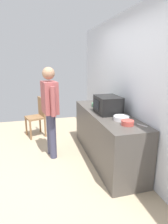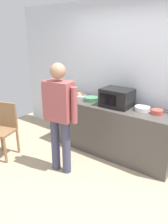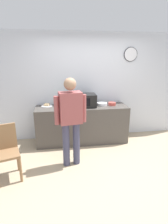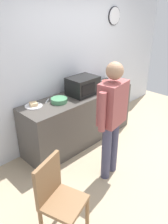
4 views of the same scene
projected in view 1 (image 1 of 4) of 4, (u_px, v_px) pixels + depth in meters
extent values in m
plane|color=tan|center=(40.00, 172.00, 3.11)|extent=(6.00, 6.00, 0.00)
cube|color=silver|center=(133.00, 90.00, 3.17)|extent=(5.40, 0.10, 2.60)
cube|color=#4C4742|center=(106.00, 135.00, 3.49)|extent=(2.17, 0.62, 0.89)
cube|color=black|center=(108.00, 105.00, 3.27)|extent=(0.50, 0.38, 0.30)
cube|color=black|center=(96.00, 105.00, 3.28)|extent=(0.30, 0.01, 0.18)
cylinder|color=white|center=(99.00, 102.00, 4.18)|extent=(0.26, 0.26, 0.01)
cube|color=#D8B582|center=(99.00, 101.00, 4.17)|extent=(0.14, 0.14, 0.05)
cylinder|color=white|center=(121.00, 118.00, 2.91)|extent=(0.25, 0.25, 0.06)
cylinder|color=#4C8E60|center=(98.00, 105.00, 3.78)|extent=(0.26, 0.26, 0.07)
cylinder|color=#C64C42|center=(128.00, 123.00, 2.67)|extent=(0.18, 0.18, 0.07)
cube|color=silver|center=(142.00, 125.00, 2.66)|extent=(0.16, 0.09, 0.01)
cube|color=silver|center=(104.00, 105.00, 3.93)|extent=(0.15, 0.12, 0.01)
cylinder|color=#3F405B|center=(53.00, 136.00, 3.49)|extent=(0.13, 0.13, 0.86)
cylinder|color=#3F405B|center=(50.00, 133.00, 3.66)|extent=(0.13, 0.13, 0.86)
cube|color=#9E4C4C|center=(50.00, 97.00, 3.39)|extent=(0.43, 0.30, 0.57)
cylinder|color=#9E4C4C|center=(53.00, 102.00, 3.17)|extent=(0.09, 0.09, 0.52)
cylinder|color=#9E4C4C|center=(47.00, 97.00, 3.62)|extent=(0.09, 0.09, 0.52)
sphere|color=#A37A5B|center=(49.00, 73.00, 3.28)|extent=(0.22, 0.22, 0.22)
cylinder|color=olive|center=(26.00, 126.00, 4.64)|extent=(0.04, 0.04, 0.45)
cylinder|color=olive|center=(31.00, 131.00, 4.35)|extent=(0.04, 0.04, 0.45)
cylinder|color=olive|center=(40.00, 124.00, 4.82)|extent=(0.04, 0.04, 0.45)
cylinder|color=olive|center=(45.00, 128.00, 4.53)|extent=(0.04, 0.04, 0.45)
cube|color=olive|center=(35.00, 117.00, 4.52)|extent=(0.50, 0.50, 0.04)
cube|color=olive|center=(42.00, 107.00, 4.55)|extent=(0.39, 0.16, 0.45)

